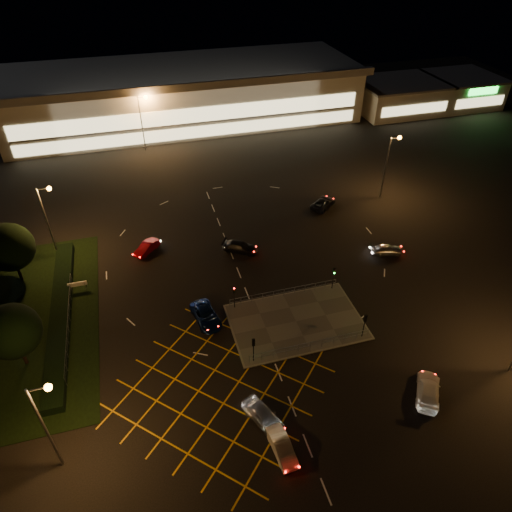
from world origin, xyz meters
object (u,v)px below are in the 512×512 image
object	(u,v)px
signal_sw	(253,345)
signal_nw	(234,293)
car_east_grey	(323,203)
car_approach_white	(428,390)
car_far_dkgrey	(240,247)
car_near_silver	(263,415)
car_right_silver	(387,249)
car_circ_red	(147,248)
signal_se	(365,321)
car_left_blue	(206,316)
car_queue_white	(282,447)
signal_ne	(334,274)

from	to	relation	value
signal_sw	signal_nw	bearing A→B (deg)	-90.00
car_east_grey	car_approach_white	size ratio (longest dim) A/B	0.97
car_far_dkgrey	car_near_silver	bearing A→B (deg)	-158.89
signal_sw	car_right_silver	distance (m)	25.14
signal_sw	car_near_silver	distance (m)	6.93
car_near_silver	car_approach_white	distance (m)	15.63
car_approach_white	car_circ_red	bearing A→B (deg)	-17.99
signal_nw	car_approach_white	xyz separation A→B (m)	(14.59, -16.29, -1.64)
signal_nw	car_far_dkgrey	xyz separation A→B (m)	(3.25, 10.39, -1.69)
signal_se	car_near_silver	bearing A→B (deg)	27.28
car_left_blue	car_far_dkgrey	size ratio (longest dim) A/B	1.09
car_near_silver	car_circ_red	xyz separation A→B (m)	(-7.66, 28.26, -0.11)
signal_nw	car_queue_white	size ratio (longest dim) A/B	0.76
car_right_silver	car_circ_red	world-z (taller)	car_right_silver
car_near_silver	car_approach_white	size ratio (longest dim) A/B	0.91
signal_sw	car_approach_white	size ratio (longest dim) A/B	0.63
signal_ne	car_near_silver	xyz separation A→B (m)	(-12.95, -14.67, -1.59)
car_right_silver	car_approach_white	world-z (taller)	car_approach_white
signal_ne	car_queue_white	bearing A→B (deg)	-124.56
car_circ_red	car_approach_white	xyz separation A→B (m)	(23.21, -29.88, 0.06)
car_near_silver	car_circ_red	bearing A→B (deg)	80.57
car_right_silver	car_approach_white	size ratio (longest dim) A/B	0.79
signal_nw	car_circ_red	xyz separation A→B (m)	(-8.62, 13.59, -1.70)
car_queue_white	car_approach_white	size ratio (longest dim) A/B	0.83
signal_ne	car_circ_red	xyz separation A→B (m)	(-20.62, 13.59, -1.70)
car_near_silver	car_right_silver	size ratio (longest dim) A/B	1.15
car_right_silver	car_queue_white	bearing A→B (deg)	148.76
car_far_dkgrey	car_approach_white	bearing A→B (deg)	-126.34
signal_se	car_left_blue	bearing A→B (deg)	-24.23
signal_sw	signal_ne	xyz separation A→B (m)	(12.00, 7.99, 0.00)
car_far_dkgrey	car_circ_red	size ratio (longest dim) A/B	1.16
signal_sw	car_right_silver	world-z (taller)	signal_sw
signal_se	signal_nw	xyz separation A→B (m)	(-12.00, 7.99, 0.00)
car_queue_white	car_left_blue	distance (m)	17.15
car_far_dkgrey	car_east_grey	xyz separation A→B (m)	(14.96, 7.37, -0.00)
car_approach_white	car_left_blue	bearing A→B (deg)	-6.01
signal_sw	car_far_dkgrey	xyz separation A→B (m)	(3.25, 18.37, -1.69)
car_near_silver	car_left_blue	size ratio (longest dim) A/B	0.89
signal_sw	car_far_dkgrey	world-z (taller)	signal_sw
signal_se	car_far_dkgrey	bearing A→B (deg)	-64.55
car_circ_red	car_east_grey	size ratio (longest dim) A/B	0.83
signal_ne	car_left_blue	xyz separation A→B (m)	(-15.50, -1.01, -1.66)
car_queue_white	car_far_dkgrey	distance (m)	28.47
signal_ne	car_far_dkgrey	distance (m)	13.68
signal_ne	car_east_grey	xyz separation A→B (m)	(6.21, 17.76, -1.69)
car_circ_red	signal_ne	bearing A→B (deg)	11.54
car_near_silver	car_far_dkgrey	world-z (taller)	car_near_silver
car_circ_red	car_east_grey	world-z (taller)	car_east_grey
car_left_blue	car_right_silver	size ratio (longest dim) A/B	1.28
signal_ne	signal_sw	bearing A→B (deg)	-146.35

